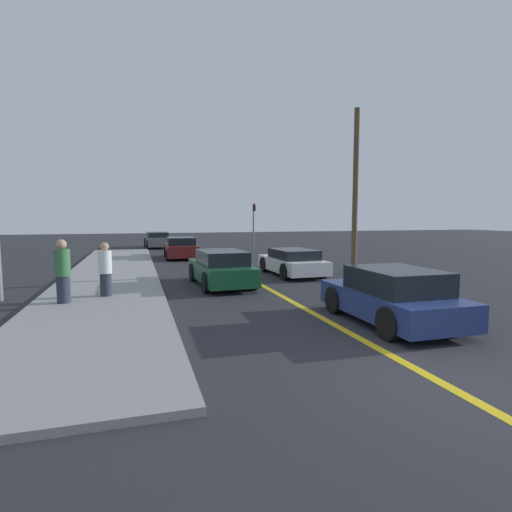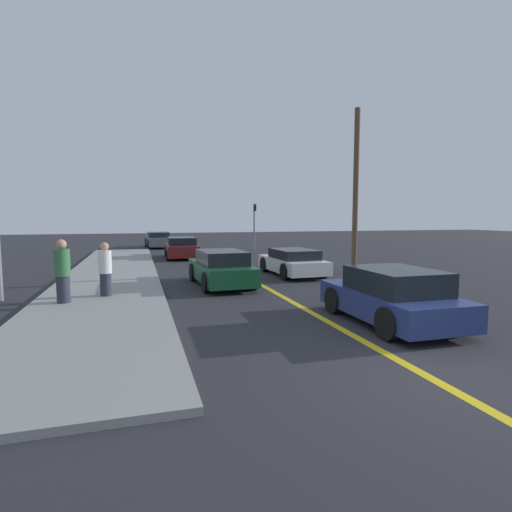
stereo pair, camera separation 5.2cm
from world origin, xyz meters
The scene contains 12 objects.
ground_plane centered at (0.00, 0.00, 0.00)m, with size 120.00×120.00×0.00m, color #28282D.
road_center_line centered at (0.00, 18.00, 0.00)m, with size 0.20×60.00×0.01m.
sidewalk_left centered at (-5.51, 13.14, 0.06)m, with size 3.73×26.28×0.13m.
car_near_right_lane centered at (1.40, 3.22, 0.64)m, with size 2.00×3.93×1.33m.
car_ahead_center centered at (-1.47, 9.55, 0.64)m, with size 1.98×4.27×1.32m.
car_far_distant centered at (2.08, 11.32, 0.57)m, with size 2.00×4.17×1.15m.
car_parked_left_lot centered at (-1.84, 20.03, 0.63)m, with size 2.04×4.24×1.30m.
car_oncoming_far centered at (-2.81, 29.17, 0.65)m, with size 2.09×4.54×1.30m.
pedestrian_near_curb centered at (-6.46, 7.35, 1.01)m, with size 0.42×0.42×1.79m.
pedestrian_mid_group centered at (-5.39, 8.07, 0.94)m, with size 0.39×0.39×1.65m.
traffic_light centered at (4.27, 24.83, 2.21)m, with size 0.18×0.40×3.55m.
utility_pole centered at (4.93, 11.01, 3.63)m, with size 0.24×0.24×7.27m.
Camera 1 is at (-4.43, -4.86, 2.55)m, focal length 28.00 mm.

